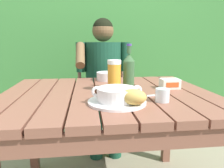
{
  "coord_description": "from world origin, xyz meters",
  "views": [
    {
      "loc": [
        -0.11,
        -1.13,
        1.01
      ],
      "look_at": [
        0.01,
        -0.12,
        0.8
      ],
      "focal_mm": 33.28,
      "sensor_mm": 36.0,
      "label": 1
    }
  ],
  "objects_px": {
    "person_eating": "(103,75)",
    "beer_bottle": "(129,71)",
    "water_glass_small": "(162,95)",
    "table_knife": "(146,96)",
    "beer_glass": "(114,76)",
    "butter_tub": "(170,84)",
    "chair_near_diner": "(102,96)",
    "bread_roll": "(133,97)",
    "diner_bowl": "(108,76)",
    "serving_plate": "(117,102)",
    "soup_bowl": "(117,94)"
  },
  "relations": [
    {
      "from": "person_eating",
      "to": "beer_bottle",
      "type": "distance_m",
      "value": 0.68
    },
    {
      "from": "water_glass_small",
      "to": "table_knife",
      "type": "height_order",
      "value": "water_glass_small"
    },
    {
      "from": "water_glass_small",
      "to": "beer_glass",
      "type": "bearing_deg",
      "value": 129.61
    },
    {
      "from": "butter_tub",
      "to": "water_glass_small",
      "type": "bearing_deg",
      "value": -118.51
    },
    {
      "from": "chair_near_diner",
      "to": "bread_roll",
      "type": "bearing_deg",
      "value": -87.83
    },
    {
      "from": "water_glass_small",
      "to": "table_knife",
      "type": "distance_m",
      "value": 0.11
    },
    {
      "from": "beer_bottle",
      "to": "table_knife",
      "type": "relative_size",
      "value": 1.84
    },
    {
      "from": "table_knife",
      "to": "diner_bowl",
      "type": "bearing_deg",
      "value": 106.8
    },
    {
      "from": "person_eating",
      "to": "bread_roll",
      "type": "height_order",
      "value": "person_eating"
    },
    {
      "from": "person_eating",
      "to": "beer_glass",
      "type": "distance_m",
      "value": 0.7
    },
    {
      "from": "serving_plate",
      "to": "bread_roll",
      "type": "xyz_separation_m",
      "value": [
        0.06,
        -0.07,
        0.04
      ]
    },
    {
      "from": "person_eating",
      "to": "serving_plate",
      "type": "relative_size",
      "value": 4.49
    },
    {
      "from": "beer_glass",
      "to": "table_knife",
      "type": "height_order",
      "value": "beer_glass"
    },
    {
      "from": "chair_near_diner",
      "to": "butter_tub",
      "type": "distance_m",
      "value": 0.97
    },
    {
      "from": "beer_glass",
      "to": "diner_bowl",
      "type": "distance_m",
      "value": 0.35
    },
    {
      "from": "butter_tub",
      "to": "serving_plate",
      "type": "bearing_deg",
      "value": -143.54
    },
    {
      "from": "serving_plate",
      "to": "butter_tub",
      "type": "height_order",
      "value": "butter_tub"
    },
    {
      "from": "chair_near_diner",
      "to": "diner_bowl",
      "type": "xyz_separation_m",
      "value": [
        0.0,
        -0.54,
        0.29
      ]
    },
    {
      "from": "person_eating",
      "to": "beer_glass",
      "type": "bearing_deg",
      "value": -89.47
    },
    {
      "from": "person_eating",
      "to": "butter_tub",
      "type": "distance_m",
      "value": 0.75
    },
    {
      "from": "soup_bowl",
      "to": "butter_tub",
      "type": "relative_size",
      "value": 2.14
    },
    {
      "from": "soup_bowl",
      "to": "table_knife",
      "type": "relative_size",
      "value": 1.62
    },
    {
      "from": "serving_plate",
      "to": "water_glass_small",
      "type": "height_order",
      "value": "water_glass_small"
    },
    {
      "from": "chair_near_diner",
      "to": "serving_plate",
      "type": "height_order",
      "value": "chair_near_diner"
    },
    {
      "from": "butter_tub",
      "to": "diner_bowl",
      "type": "height_order",
      "value": "diner_bowl"
    },
    {
      "from": "soup_bowl",
      "to": "water_glass_small",
      "type": "distance_m",
      "value": 0.22
    },
    {
      "from": "person_eating",
      "to": "serving_plate",
      "type": "height_order",
      "value": "person_eating"
    },
    {
      "from": "chair_near_diner",
      "to": "table_knife",
      "type": "relative_size",
      "value": 6.26
    },
    {
      "from": "serving_plate",
      "to": "beer_glass",
      "type": "height_order",
      "value": "beer_glass"
    },
    {
      "from": "water_glass_small",
      "to": "diner_bowl",
      "type": "distance_m",
      "value": 0.62
    },
    {
      "from": "bread_roll",
      "to": "beer_glass",
      "type": "height_order",
      "value": "beer_glass"
    },
    {
      "from": "chair_near_diner",
      "to": "soup_bowl",
      "type": "height_order",
      "value": "chair_near_diner"
    },
    {
      "from": "serving_plate",
      "to": "table_knife",
      "type": "relative_size",
      "value": 1.86
    },
    {
      "from": "diner_bowl",
      "to": "soup_bowl",
      "type": "bearing_deg",
      "value": -91.49
    },
    {
      "from": "bread_roll",
      "to": "diner_bowl",
      "type": "height_order",
      "value": "bread_roll"
    },
    {
      "from": "chair_near_diner",
      "to": "bread_roll",
      "type": "height_order",
      "value": "chair_near_diner"
    },
    {
      "from": "soup_bowl",
      "to": "diner_bowl",
      "type": "distance_m",
      "value": 0.58
    },
    {
      "from": "chair_near_diner",
      "to": "serving_plate",
      "type": "xyz_separation_m",
      "value": [
        -0.02,
        -1.13,
        0.27
      ]
    },
    {
      "from": "serving_plate",
      "to": "diner_bowl",
      "type": "height_order",
      "value": "diner_bowl"
    },
    {
      "from": "beer_bottle",
      "to": "beer_glass",
      "type": "bearing_deg",
      "value": -158.68
    },
    {
      "from": "serving_plate",
      "to": "soup_bowl",
      "type": "distance_m",
      "value": 0.04
    },
    {
      "from": "chair_near_diner",
      "to": "person_eating",
      "type": "xyz_separation_m",
      "value": [
        -0.0,
        -0.2,
        0.25
      ]
    },
    {
      "from": "beer_glass",
      "to": "table_knife",
      "type": "relative_size",
      "value": 1.23
    },
    {
      "from": "soup_bowl",
      "to": "water_glass_small",
      "type": "relative_size",
      "value": 3.54
    },
    {
      "from": "chair_near_diner",
      "to": "person_eating",
      "type": "relative_size",
      "value": 0.75
    },
    {
      "from": "butter_tub",
      "to": "beer_glass",
      "type": "bearing_deg",
      "value": -174.68
    },
    {
      "from": "beer_bottle",
      "to": "diner_bowl",
      "type": "distance_m",
      "value": 0.33
    },
    {
      "from": "beer_bottle",
      "to": "table_knife",
      "type": "distance_m",
      "value": 0.21
    },
    {
      "from": "beer_glass",
      "to": "beer_bottle",
      "type": "distance_m",
      "value": 0.1
    },
    {
      "from": "butter_tub",
      "to": "diner_bowl",
      "type": "xyz_separation_m",
      "value": [
        -0.35,
        0.31,
        0.0
      ]
    }
  ]
}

